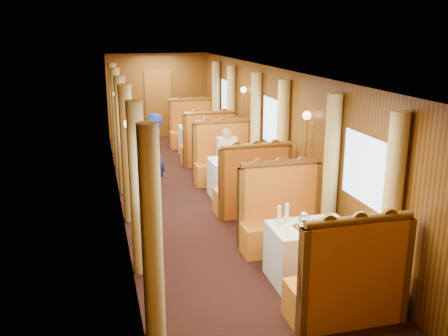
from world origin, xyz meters
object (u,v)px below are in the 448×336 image
object	(u,v)px
table_near	(310,253)
teapot_left	(304,226)
passenger	(227,151)
banquette_near_fwd	(347,287)
rose_vase_far	(200,120)
teapot_right	(313,226)
teapot_back	(304,220)
banquette_near_aft	(282,221)
banquette_far_aft	(193,131)
table_mid	(237,178)
banquette_mid_fwd	(252,191)
table_far	(200,140)
banquette_far_fwd	(209,147)
banquette_mid_aft	(224,163)
rose_vase_mid	(239,151)
tea_tray	(308,228)
fruit_plate	(337,225)
steward	(154,154)

from	to	relation	value
table_near	teapot_left	distance (m)	0.50
passenger	banquette_near_fwd	bearing A→B (deg)	-90.00
rose_vase_far	passenger	bearing A→B (deg)	-89.89
teapot_right	teapot_back	distance (m)	0.19
banquette_near_aft	banquette_far_aft	size ratio (longest dim) A/B	1.00
table_near	table_mid	xyz separation A→B (m)	(0.00, 3.50, 0.00)
banquette_mid_fwd	table_far	bearing A→B (deg)	90.00
table_near	banquette_near_fwd	size ratio (longest dim) A/B	0.78
banquette_far_fwd	teapot_left	bearing A→B (deg)	-91.56
table_near	banquette_near_fwd	bearing A→B (deg)	-90.00
banquette_near_fwd	teapot_left	world-z (taller)	banquette_near_fwd
banquette_mid_aft	banquette_far_aft	xyz separation A→B (m)	(0.00, 3.50, 0.00)
table_far	passenger	bearing A→B (deg)	-90.00
banquette_far_fwd	teapot_back	world-z (taller)	banquette_far_fwd
teapot_left	banquette_far_aft	bearing A→B (deg)	85.77
banquette_near_aft	rose_vase_far	size ratio (longest dim) A/B	3.72
banquette_far_aft	teapot_back	bearing A→B (deg)	-90.65
banquette_far_fwd	teapot_left	world-z (taller)	banquette_far_fwd
banquette_far_fwd	teapot_right	distance (m)	6.13
teapot_back	rose_vase_mid	bearing A→B (deg)	76.56
table_mid	teapot_back	distance (m)	3.48
rose_vase_far	table_mid	bearing A→B (deg)	-89.91
tea_tray	teapot_left	world-z (taller)	teapot_left
banquette_near_fwd	teapot_left	size ratio (longest dim) A/B	7.25
table_mid	table_near	bearing A→B (deg)	-90.00
banquette_near_aft	fruit_plate	world-z (taller)	banquette_near_aft
table_mid	rose_vase_mid	world-z (taller)	rose_vase_mid
banquette_near_aft	rose_vase_far	distance (m)	5.98
table_far	rose_vase_far	distance (m)	0.55
banquette_mid_fwd	banquette_far_aft	distance (m)	5.53
passenger	fruit_plate	bearing A→B (deg)	-85.75
banquette_near_fwd	banquette_mid_aft	distance (m)	5.53
banquette_mid_fwd	passenger	distance (m)	1.80
tea_tray	steward	xyz separation A→B (m)	(-1.47, 4.18, 0.05)
banquette_near_fwd	rose_vase_mid	distance (m)	4.54
table_mid	fruit_plate	bearing A→B (deg)	-84.86
tea_tray	banquette_mid_fwd	bearing A→B (deg)	88.45
table_mid	teapot_left	size ratio (longest dim) A/B	5.68
banquette_near_fwd	teapot_right	world-z (taller)	banquette_near_fwd
rose_vase_mid	banquette_near_fwd	bearing A→B (deg)	-90.49
fruit_plate	rose_vase_far	distance (m)	7.07
banquette_near_fwd	banquette_near_aft	world-z (taller)	same
steward	banquette_mid_fwd	bearing A→B (deg)	62.69
banquette_far_aft	teapot_right	size ratio (longest dim) A/B	9.24
fruit_plate	banquette_far_aft	bearing A→B (deg)	92.28
banquette_mid_aft	banquette_far_aft	bearing A→B (deg)	90.00
teapot_right	steward	distance (m)	4.53
table_mid	banquette_far_aft	size ratio (longest dim) A/B	0.78
teapot_right	steward	xyz separation A→B (m)	(-1.50, 4.28, -0.00)
table_mid	teapot_left	bearing A→B (deg)	-92.63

